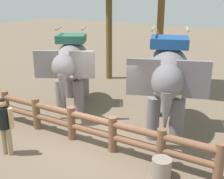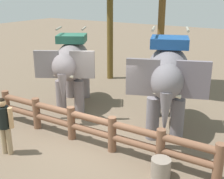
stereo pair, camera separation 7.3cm
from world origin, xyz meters
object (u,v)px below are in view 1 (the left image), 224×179
object	(u,v)px
tourist_woman_in_black	(4,122)
elephant_center	(167,76)
elephant_near_left	(71,64)
log_fence	(91,126)
feed_bucket	(162,168)

from	to	relation	value
tourist_woman_in_black	elephant_center	bearing A→B (deg)	49.85
elephant_near_left	tourist_woman_in_black	xyz separation A→B (m)	(0.72, -3.81, -0.75)
log_fence	elephant_center	distance (m)	2.84
elephant_center	feed_bucket	xyz separation A→B (m)	(0.94, -2.50, -1.60)
log_fence	tourist_woman_in_black	xyz separation A→B (m)	(-1.70, -1.66, 0.36)
log_fence	elephant_center	xyz separation A→B (m)	(1.46, 2.08, 1.25)
tourist_woman_in_black	feed_bucket	xyz separation A→B (m)	(4.10, 1.24, -0.72)
tourist_woman_in_black	elephant_near_left	bearing A→B (deg)	100.74
log_fence	elephant_near_left	distance (m)	3.42
log_fence	elephant_near_left	size ratio (longest dim) A/B	2.11
log_fence	elephant_center	size ratio (longest dim) A/B	1.91
log_fence	tourist_woman_in_black	bearing A→B (deg)	-135.57
log_fence	feed_bucket	bearing A→B (deg)	-9.90
log_fence	tourist_woman_in_black	world-z (taller)	tourist_woman_in_black
log_fence	tourist_woman_in_black	size ratio (longest dim) A/B	4.50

